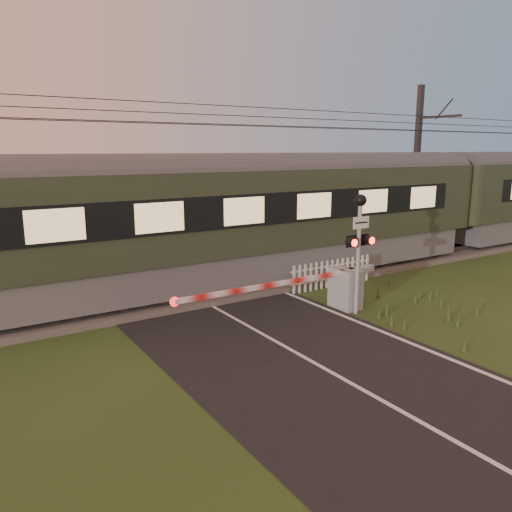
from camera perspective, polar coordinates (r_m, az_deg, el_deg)
ground at (r=11.59m, az=6.47°, el=-12.02°), size 160.00×160.00×0.00m
road at (r=11.43m, az=7.29°, el=-12.34°), size 6.00×140.00×0.03m
track_bed at (r=16.79m, az=-7.63°, el=-4.10°), size 140.00×3.40×0.39m
overhead_wires at (r=16.16m, az=-8.21°, el=15.55°), size 120.00×0.62×0.62m
train at (r=24.60m, az=20.67°, el=5.96°), size 45.76×3.16×4.27m
boom_gate at (r=15.13m, az=9.44°, el=-3.58°), size 6.77×0.93×1.24m
crossing_signal at (r=14.47m, az=11.72°, el=2.62°), size 0.89×0.36×3.49m
picket_fence at (r=17.58m, az=8.71°, el=-1.96°), size 3.56×0.08×0.97m
catenary_mast at (r=26.44m, az=17.96°, el=10.02°), size 0.24×2.47×7.77m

